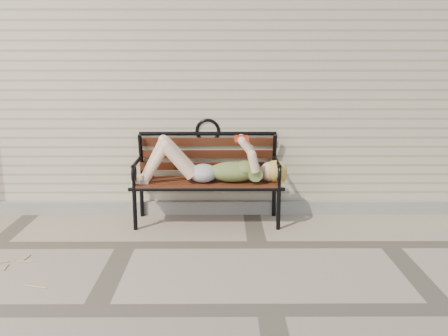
{
  "coord_description": "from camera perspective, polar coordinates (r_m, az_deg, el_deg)",
  "views": [
    {
      "loc": [
        0.91,
        -4.47,
        1.76
      ],
      "look_at": [
        0.93,
        0.46,
        0.65
      ],
      "focal_mm": 40.0,
      "sensor_mm": 36.0,
      "label": 1
    }
  ],
  "objects": [
    {
      "name": "reading_woman",
      "position": [
        5.23,
        -1.81,
        0.39
      ],
      "size": [
        1.58,
        0.36,
        0.5
      ],
      "color": "#093040",
      "rests_on": "ground"
    },
    {
      "name": "garden_bench",
      "position": [
        5.36,
        -1.92,
        0.31
      ],
      "size": [
        1.68,
        0.67,
        1.09
      ],
      "color": "black",
      "rests_on": "ground"
    },
    {
      "name": "ground",
      "position": [
        4.89,
        -11.1,
        -8.65
      ],
      "size": [
        80.0,
        80.0,
        0.0
      ],
      "primitive_type": "plane",
      "color": "gray",
      "rests_on": "ground"
    },
    {
      "name": "foundation_strip",
      "position": [
        5.77,
        -9.36,
        -4.46
      ],
      "size": [
        8.0,
        0.1,
        0.15
      ],
      "primitive_type": "cube",
      "color": "#9A958B",
      "rests_on": "ground"
    },
    {
      "name": "house_wall",
      "position": [
        7.53,
        -7.35,
        10.61
      ],
      "size": [
        8.0,
        4.0,
        3.0
      ],
      "primitive_type": "cube",
      "color": "#C4B499",
      "rests_on": "ground"
    }
  ]
}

